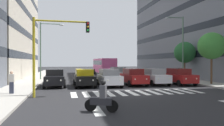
{
  "coord_description": "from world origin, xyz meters",
  "views": [
    {
      "loc": [
        5.65,
        16.08,
        2.46
      ],
      "look_at": [
        1.2,
        -3.78,
        2.33
      ],
      "focal_mm": 34.34,
      "sensor_mm": 36.0,
      "label": 1
    }
  ],
  "objects_px": {
    "street_lamp_left": "(180,42)",
    "pedestrian_waiting": "(12,82)",
    "car_0": "(179,76)",
    "motorcycle_with_rider": "(102,99)",
    "street_tree_0": "(211,46)",
    "car_5": "(55,78)",
    "bus_behind_traffic": "(104,65)",
    "car_1": "(154,76)",
    "car_3": "(109,77)",
    "car_4": "(84,78)",
    "car_row2_0": "(118,73)",
    "traffic_light_gantry": "(50,44)",
    "street_lamp_right": "(44,45)",
    "car_2": "(133,77)",
    "street_tree_1": "(185,52)"
  },
  "relations": [
    {
      "from": "car_2",
      "to": "street_tree_0",
      "type": "relative_size",
      "value": 0.83
    },
    {
      "from": "street_lamp_left",
      "to": "pedestrian_waiting",
      "type": "relative_size",
      "value": 4.81
    },
    {
      "from": "car_3",
      "to": "pedestrian_waiting",
      "type": "relative_size",
      "value": 2.72
    },
    {
      "from": "car_0",
      "to": "pedestrian_waiting",
      "type": "distance_m",
      "value": 16.31
    },
    {
      "from": "traffic_light_gantry",
      "to": "street_lamp_left",
      "type": "xyz_separation_m",
      "value": [
        -14.91,
        -8.39,
        1.17
      ]
    },
    {
      "from": "motorcycle_with_rider",
      "to": "street_lamp_left",
      "type": "relative_size",
      "value": 0.2
    },
    {
      "from": "car_1",
      "to": "car_row2_0",
      "type": "height_order",
      "value": "same"
    },
    {
      "from": "car_3",
      "to": "motorcycle_with_rider",
      "type": "relative_size",
      "value": 2.83
    },
    {
      "from": "bus_behind_traffic",
      "to": "street_lamp_left",
      "type": "distance_m",
      "value": 16.52
    },
    {
      "from": "car_2",
      "to": "car_0",
      "type": "bearing_deg",
      "value": 173.18
    },
    {
      "from": "street_lamp_left",
      "to": "street_lamp_right",
      "type": "bearing_deg",
      "value": -18.8
    },
    {
      "from": "car_1",
      "to": "car_4",
      "type": "relative_size",
      "value": 1.0
    },
    {
      "from": "car_row2_0",
      "to": "pedestrian_waiting",
      "type": "xyz_separation_m",
      "value": [
        10.91,
        11.56,
        0.11
      ]
    },
    {
      "from": "traffic_light_gantry",
      "to": "street_lamp_right",
      "type": "xyz_separation_m",
      "value": [
        1.61,
        -14.01,
        1.04
      ]
    },
    {
      "from": "car_row2_0",
      "to": "traffic_light_gantry",
      "type": "relative_size",
      "value": 0.81
    },
    {
      "from": "car_2",
      "to": "car_5",
      "type": "xyz_separation_m",
      "value": [
        7.98,
        -0.26,
        0.0
      ]
    },
    {
      "from": "car_0",
      "to": "car_2",
      "type": "xyz_separation_m",
      "value": [
        4.96,
        -0.59,
        0.0
      ]
    },
    {
      "from": "car_0",
      "to": "street_tree_0",
      "type": "relative_size",
      "value": 0.83
    },
    {
      "from": "car_4",
      "to": "street_lamp_right",
      "type": "xyz_separation_m",
      "value": [
        4.49,
        -8.27,
        3.82
      ]
    },
    {
      "from": "street_lamp_right",
      "to": "car_2",
      "type": "bearing_deg",
      "value": 140.09
    },
    {
      "from": "car_0",
      "to": "bus_behind_traffic",
      "type": "bearing_deg",
      "value": -74.42
    },
    {
      "from": "street_tree_0",
      "to": "traffic_light_gantry",
      "type": "bearing_deg",
      "value": 13.89
    },
    {
      "from": "car_4",
      "to": "car_row2_0",
      "type": "distance_m",
      "value": 8.78
    },
    {
      "from": "car_0",
      "to": "car_3",
      "type": "bearing_deg",
      "value": -0.24
    },
    {
      "from": "car_4",
      "to": "motorcycle_with_rider",
      "type": "relative_size",
      "value": 2.83
    },
    {
      "from": "traffic_light_gantry",
      "to": "car_1",
      "type": "bearing_deg",
      "value": -150.43
    },
    {
      "from": "motorcycle_with_rider",
      "to": "car_row2_0",
      "type": "bearing_deg",
      "value": -106.75
    },
    {
      "from": "traffic_light_gantry",
      "to": "street_lamp_left",
      "type": "bearing_deg",
      "value": -150.63
    },
    {
      "from": "car_5",
      "to": "traffic_light_gantry",
      "type": "distance_m",
      "value": 6.79
    },
    {
      "from": "car_3",
      "to": "car_4",
      "type": "xyz_separation_m",
      "value": [
        2.42,
        -0.37,
        0.0
      ]
    },
    {
      "from": "motorcycle_with_rider",
      "to": "street_tree_0",
      "type": "distance_m",
      "value": 16.33
    },
    {
      "from": "car_3",
      "to": "traffic_light_gantry",
      "type": "bearing_deg",
      "value": 45.41
    },
    {
      "from": "car_0",
      "to": "car_4",
      "type": "bearing_deg",
      "value": -2.26
    },
    {
      "from": "car_5",
      "to": "pedestrian_waiting",
      "type": "distance_m",
      "value": 5.74
    },
    {
      "from": "street_tree_0",
      "to": "street_tree_1",
      "type": "distance_m",
      "value": 6.03
    },
    {
      "from": "pedestrian_waiting",
      "to": "car_5",
      "type": "bearing_deg",
      "value": -119.75
    },
    {
      "from": "car_4",
      "to": "street_tree_0",
      "type": "xyz_separation_m",
      "value": [
        -12.98,
        1.82,
        3.2
      ]
    },
    {
      "from": "car_2",
      "to": "street_tree_1",
      "type": "distance_m",
      "value": 9.69
    },
    {
      "from": "car_1",
      "to": "traffic_light_gantry",
      "type": "distance_m",
      "value": 12.26
    },
    {
      "from": "car_4",
      "to": "pedestrian_waiting",
      "type": "height_order",
      "value": "pedestrian_waiting"
    },
    {
      "from": "street_tree_0",
      "to": "car_row2_0",
      "type": "bearing_deg",
      "value": -48.88
    },
    {
      "from": "car_0",
      "to": "pedestrian_waiting",
      "type": "height_order",
      "value": "pedestrian_waiting"
    },
    {
      "from": "car_1",
      "to": "car_3",
      "type": "relative_size",
      "value": 1.0
    },
    {
      "from": "street_lamp_right",
      "to": "pedestrian_waiting",
      "type": "distance_m",
      "value": 13.37
    },
    {
      "from": "street_tree_1",
      "to": "pedestrian_waiting",
      "type": "relative_size",
      "value": 3.01
    },
    {
      "from": "car_1",
      "to": "street_lamp_left",
      "type": "bearing_deg",
      "value": -151.1
    },
    {
      "from": "car_2",
      "to": "street_lamp_left",
      "type": "xyz_separation_m",
      "value": [
        -6.86,
        -2.45,
        3.95
      ]
    },
    {
      "from": "street_lamp_right",
      "to": "street_tree_0",
      "type": "bearing_deg",
      "value": 150.0
    },
    {
      "from": "car_0",
      "to": "traffic_light_gantry",
      "type": "height_order",
      "value": "traffic_light_gantry"
    },
    {
      "from": "car_1",
      "to": "street_lamp_left",
      "type": "height_order",
      "value": "street_lamp_left"
    }
  ]
}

